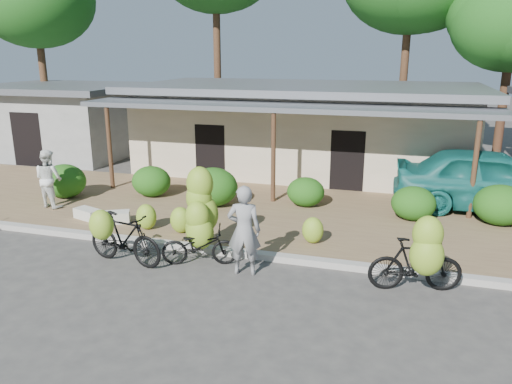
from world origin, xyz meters
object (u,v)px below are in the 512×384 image
at_px(bike_right, 419,260).
at_px(sack_near, 113,217).
at_px(bike_left, 122,237).
at_px(vendor, 244,230).
at_px(bystander, 49,178).
at_px(bike_center, 200,224).
at_px(tree_near_right, 508,20).
at_px(sack_far, 87,214).
at_px(teal_van, 490,180).

xyz_separation_m(bike_right, sack_near, (-7.75, 1.74, -0.46)).
relative_size(bike_left, bike_right, 1.06).
xyz_separation_m(vendor, bystander, (-6.82, 2.54, 0.01)).
xyz_separation_m(bike_left, bike_center, (1.51, 0.77, 0.20)).
distance_m(bike_center, bystander, 6.01).
xyz_separation_m(tree_near_right, bike_center, (-7.83, -13.01, -4.91)).
distance_m(tree_near_right, bike_center, 15.96).
distance_m(sack_far, bystander, 1.95).
height_order(vendor, bystander, vendor).
bearing_deg(bike_right, bike_left, 80.11).
relative_size(bike_left, bike_center, 0.96).
bearing_deg(teal_van, bike_right, 159.63).
relative_size(bike_left, bystander, 1.17).
height_order(bike_left, bike_right, bike_right).
distance_m(bike_center, teal_van, 8.60).
height_order(bike_left, bike_center, bike_center).
height_order(sack_near, vendor, vendor).
bearing_deg(teal_van, vendor, 135.53).
relative_size(bike_left, vendor, 1.04).
height_order(sack_near, teal_van, teal_van).
bearing_deg(bike_right, bike_center, 71.74).
bearing_deg(teal_van, tree_near_right, -9.71).
relative_size(tree_near_right, bike_left, 3.77).
bearing_deg(bike_right, tree_near_right, -26.46).
distance_m(tree_near_right, sack_near, 16.89).
height_order(tree_near_right, bike_right, tree_near_right).
xyz_separation_m(bike_left, sack_near, (-1.57, 2.10, -0.37)).
xyz_separation_m(bike_center, teal_van, (6.69, 5.40, 0.19)).
bearing_deg(bike_left, teal_van, -42.99).
height_order(sack_near, bystander, bystander).
bearing_deg(bystander, sack_far, 170.50).
relative_size(bike_right, bystander, 1.10).
bearing_deg(tree_near_right, bike_left, -124.12).
xyz_separation_m(tree_near_right, teal_van, (-1.14, -7.61, -4.72)).
relative_size(bystander, teal_van, 0.32).
bearing_deg(bike_left, bike_center, -52.95).
height_order(bike_left, sack_far, bike_left).
bearing_deg(tree_near_right, sack_near, -133.03).
relative_size(tree_near_right, bystander, 4.42).
height_order(bike_center, teal_van, bike_center).
distance_m(tree_near_right, bystander, 17.98).
distance_m(bike_left, vendor, 2.73).
bearing_deg(bike_left, tree_near_right, -24.07).
height_order(bike_right, bystander, bystander).
xyz_separation_m(sack_far, teal_van, (10.63, 3.97, 0.76)).
xyz_separation_m(vendor, teal_van, (5.50, 5.85, 0.06)).
distance_m(bike_left, sack_near, 2.65).
height_order(bike_center, bike_right, bike_center).
bearing_deg(bike_center, tree_near_right, -48.90).
distance_m(bike_right, vendor, 3.49).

